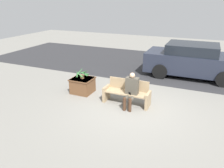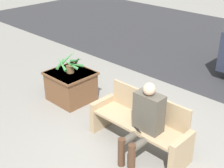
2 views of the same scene
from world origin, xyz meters
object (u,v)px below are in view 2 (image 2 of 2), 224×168
at_px(bench, 141,123).
at_px(potted_plant, 70,64).
at_px(person_seated, 144,120).
at_px(planter_box, 71,85).

xyz_separation_m(bench, potted_plant, (-1.84, 0.19, 0.36)).
distance_m(person_seated, potted_plant, 2.08).
height_order(bench, potted_plant, potted_plant).
bearing_deg(bench, potted_plant, 174.03).
bearing_deg(bench, planter_box, 174.15).
xyz_separation_m(person_seated, planter_box, (-2.04, 0.37, -0.31)).
bearing_deg(bench, person_seated, -41.98).
relative_size(person_seated, potted_plant, 2.29).
distance_m(bench, planter_box, 1.85).
height_order(planter_box, potted_plant, potted_plant).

